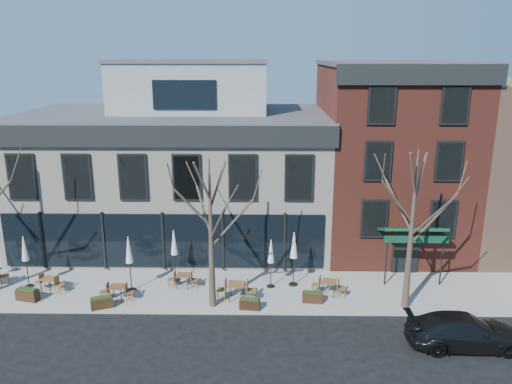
{
  "coord_description": "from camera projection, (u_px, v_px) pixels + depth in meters",
  "views": [
    {
      "loc": [
        5.36,
        -25.03,
        11.57
      ],
      "look_at": [
        4.95,
        2.0,
        4.06
      ],
      "focal_mm": 35.0,
      "sensor_mm": 36.0,
      "label": 1
    }
  ],
  "objects": [
    {
      "name": "cafe_set_3",
      "position": [
        183.0,
        279.0,
        25.17
      ],
      "size": [
        1.62,
        0.68,
        0.84
      ],
      "color": "brown",
      "rests_on": "sidewalk_front"
    },
    {
      "name": "sidewalk_side",
      "position": [
        14.0,
        233.0,
        33.22
      ],
      "size": [
        4.5,
        12.0,
        0.15
      ],
      "primitive_type": "cube",
      "color": "gray",
      "rests_on": "ground"
    },
    {
      "name": "planter_0",
      "position": [
        28.0,
        294.0,
        23.88
      ],
      "size": [
        1.15,
        0.68,
        0.61
      ],
      "color": "#311F10",
      "rests_on": "sidewalk_front"
    },
    {
      "name": "planter_3",
      "position": [
        312.0,
        297.0,
        23.69
      ],
      "size": [
        1.0,
        0.48,
        0.54
      ],
      "color": "black",
      "rests_on": "sidewalk_front"
    },
    {
      "name": "sidewalk_front",
      "position": [
        221.0,
        290.0,
        25.15
      ],
      "size": [
        33.5,
        4.7,
        0.15
      ],
      "primitive_type": "cube",
      "color": "gray",
      "rests_on": "ground"
    },
    {
      "name": "parked_sedan",
      "position": [
        465.0,
        331.0,
        20.28
      ],
      "size": [
        4.71,
        1.95,
        1.36
      ],
      "primitive_type": "imported",
      "rotation": [
        0.0,
        0.0,
        1.56
      ],
      "color": "black",
      "rests_on": "ground"
    },
    {
      "name": "corner_building",
      "position": [
        178.0,
        168.0,
        30.91
      ],
      "size": [
        18.39,
        10.39,
        11.1
      ],
      "color": "beige",
      "rests_on": "ground"
    },
    {
      "name": "tree_mid",
      "position": [
        211.0,
        233.0,
        22.47
      ],
      "size": [
        3.5,
        3.55,
        7.04
      ],
      "color": "#382B21",
      "rests_on": "sidewalk_front"
    },
    {
      "name": "umbrella_0",
      "position": [
        25.0,
        251.0,
        24.82
      ],
      "size": [
        0.44,
        0.44,
        2.74
      ],
      "color": "black",
      "rests_on": "sidewalk_front"
    },
    {
      "name": "planter_2",
      "position": [
        250.0,
        304.0,
        23.06
      ],
      "size": [
        0.98,
        0.48,
        0.53
      ],
      "color": "black",
      "rests_on": "sidewalk_front"
    },
    {
      "name": "cafe_set_4",
      "position": [
        236.0,
        290.0,
        23.85
      ],
      "size": [
        1.98,
        0.85,
        1.03
      ],
      "color": "brown",
      "rests_on": "sidewalk_front"
    },
    {
      "name": "tree_right",
      "position": [
        412.0,
        229.0,
        22.28
      ],
      "size": [
        3.72,
        3.77,
        7.48
      ],
      "color": "#382B21",
      "rests_on": "sidewalk_front"
    },
    {
      "name": "cafe_set_1",
      "position": [
        49.0,
        283.0,
        24.73
      ],
      "size": [
        1.7,
        0.91,
        0.87
      ],
      "color": "brown",
      "rests_on": "sidewalk_front"
    },
    {
      "name": "planter_1",
      "position": [
        102.0,
        302.0,
        23.16
      ],
      "size": [
        1.08,
        0.73,
        0.56
      ],
      "color": "#332211",
      "rests_on": "sidewalk_front"
    },
    {
      "name": "ground",
      "position": [
        165.0,
        273.0,
        27.29
      ],
      "size": [
        120.0,
        120.0,
        0.0
      ],
      "primitive_type": "plane",
      "color": "black",
      "rests_on": "ground"
    },
    {
      "name": "cafe_set_5",
      "position": [
        329.0,
        286.0,
        24.37
      ],
      "size": [
        1.75,
        0.92,
        0.9
      ],
      "color": "brown",
      "rests_on": "sidewalk_front"
    },
    {
      "name": "umbrella_1",
      "position": [
        129.0,
        253.0,
        24.4
      ],
      "size": [
        0.46,
        0.46,
        2.87
      ],
      "color": "black",
      "rests_on": "sidewalk_front"
    },
    {
      "name": "cafe_set_2",
      "position": [
        117.0,
        291.0,
        23.84
      ],
      "size": [
        1.68,
        0.69,
        0.88
      ],
      "color": "brown",
      "rests_on": "sidewalk_front"
    },
    {
      "name": "umbrella_2",
      "position": [
        174.0,
        245.0,
        25.56
      ],
      "size": [
        0.44,
        0.44,
        2.76
      ],
      "color": "black",
      "rests_on": "sidewalk_front"
    },
    {
      "name": "red_brick_building",
      "position": [
        389.0,
        155.0,
        30.39
      ],
      "size": [
        8.2,
        11.78,
        11.18
      ],
      "color": "maroon",
      "rests_on": "ground"
    },
    {
      "name": "umbrella_3",
      "position": [
        271.0,
        254.0,
        24.85
      ],
      "size": [
        0.41,
        0.41,
        2.55
      ],
      "color": "black",
      "rests_on": "sidewalk_front"
    },
    {
      "name": "umbrella_4",
      "position": [
        294.0,
        248.0,
        25.0
      ],
      "size": [
        0.46,
        0.46,
        2.86
      ],
      "color": "black",
      "rests_on": "sidewalk_front"
    }
  ]
}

